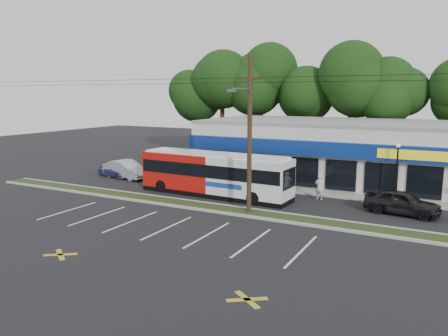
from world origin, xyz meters
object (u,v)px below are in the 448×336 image
Objects in this scene: metrobus at (215,173)px; car_blue at (116,170)px; lamp_post at (397,165)px; car_silver at (126,169)px; utility_pole at (247,131)px; pedestrian_b at (268,185)px; pedestrian_a at (320,187)px; car_dark at (402,202)px.

metrobus is 3.00× the size of car_blue.
car_silver is at bearing -174.96° from lamp_post.
utility_pole is 16.69m from car_silver.
utility_pole is at bearing -136.05° from lamp_post.
utility_pole reaches higher than pedestrian_b.
metrobus is 12.33m from car_blue.
pedestrian_b is (-3.71, -0.83, -0.03)m from pedestrian_a.
car_blue is at bearing 160.04° from utility_pole.
pedestrian_a is at bearing -159.62° from lamp_post.
car_blue is at bearing 171.30° from metrobus.
metrobus is (-4.34, 3.57, -3.68)m from utility_pole.
car_dark is at bearing 178.84° from pedestrian_b.
car_dark is (8.98, 4.57, -4.61)m from utility_pole.
lamp_post is at bearing 21.44° from metrobus.
utility_pole is 9.98× the size of car_silver.
car_silver is (-14.95, 5.83, -4.59)m from utility_pole.
car_blue is 19.53m from pedestrian_a.
pedestrian_b is (14.38, -0.66, 0.07)m from car_silver.
car_silver is 2.79× the size of pedestrian_b.
utility_pole is 10.66× the size of car_dark.
car_silver is 14.40m from pedestrian_b.
lamp_post is at bearing 22.67° from car_dark.
car_dark is at bearing 167.96° from pedestrian_a.
car_silver is at bearing 2.33° from pedestrian_a.
lamp_post is 0.35× the size of metrobus.
car_dark is 23.96m from car_silver.
car_dark is at bearing -80.80° from car_blue.
car_silver is 2.70× the size of pedestrian_a.
lamp_post is 0.85× the size of car_silver.
car_silver is 18.10m from pedestrian_a.
pedestrian_a is (-5.02, -1.86, -1.74)m from lamp_post.
pedestrian_a is at bearing -77.52° from car_blue.
metrobus reaches higher than pedestrian_a.
car_dark is at bearing -76.18° from lamp_post.
metrobus is 7.92m from pedestrian_a.
utility_pole is 11.67m from lamp_post.
metrobus is 6.61× the size of pedestrian_a.
car_silver is at bearing 158.68° from utility_pole.
car_silver is 1.22× the size of car_blue.
car_dark is at bearing 26.99° from utility_pole.
metrobus reaches higher than pedestrian_b.
car_blue is 2.20× the size of pedestrian_a.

